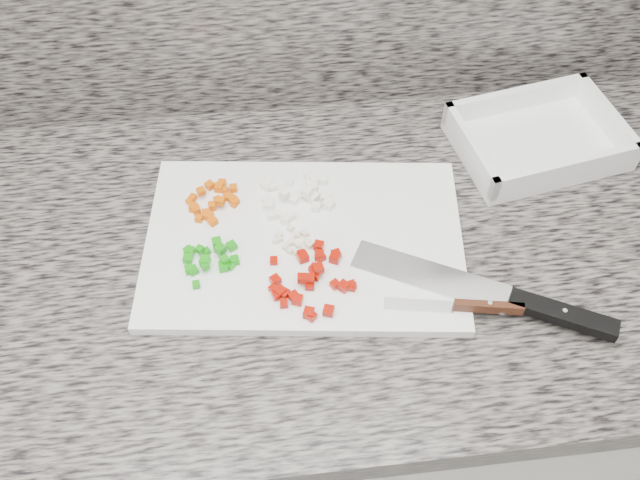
# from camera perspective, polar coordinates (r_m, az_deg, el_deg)

# --- Properties ---
(cabinet) EXTENTS (3.92, 0.62, 0.86)m
(cabinet) POSITION_cam_1_polar(r_m,az_deg,el_deg) (1.40, -4.48, -12.52)
(cabinet) COLOR white
(cabinet) RESTS_ON ground
(countertop) EXTENTS (3.96, 0.64, 0.04)m
(countertop) POSITION_cam_1_polar(r_m,az_deg,el_deg) (1.01, -6.05, -1.71)
(countertop) COLOR #68635C
(countertop) RESTS_ON cabinet
(cutting_board) EXTENTS (0.47, 0.35, 0.01)m
(cutting_board) POSITION_cam_1_polar(r_m,az_deg,el_deg) (1.00, -1.28, -0.16)
(cutting_board) COLOR white
(cutting_board) RESTS_ON countertop
(carrot_pile) EXTENTS (0.08, 0.08, 0.02)m
(carrot_pile) POSITION_cam_1_polar(r_m,az_deg,el_deg) (1.04, -8.52, 3.12)
(carrot_pile) COLOR #D55504
(carrot_pile) RESTS_ON cutting_board
(onion_pile) EXTENTS (0.10, 0.09, 0.02)m
(onion_pile) POSITION_cam_1_polar(r_m,az_deg,el_deg) (1.03, -1.76, 3.63)
(onion_pile) COLOR white
(onion_pile) RESTS_ON cutting_board
(green_pepper_pile) EXTENTS (0.08, 0.07, 0.02)m
(green_pepper_pile) POSITION_cam_1_polar(r_m,az_deg,el_deg) (0.97, -8.91, -1.41)
(green_pepper_pile) COLOR #14930D
(green_pepper_pile) RESTS_ON cutting_board
(red_pepper_pile) EXTENTS (0.12, 0.13, 0.02)m
(red_pepper_pile) POSITION_cam_1_polar(r_m,az_deg,el_deg) (0.94, -0.77, -3.23)
(red_pepper_pile) COLOR #9D0D02
(red_pepper_pile) RESTS_ON cutting_board
(garlic_pile) EXTENTS (0.06, 0.05, 0.01)m
(garlic_pile) POSITION_cam_1_polar(r_m,az_deg,el_deg) (0.98, -2.01, -0.03)
(garlic_pile) COLOR beige
(garlic_pile) RESTS_ON cutting_board
(chef_knife) EXTENTS (0.32, 0.20, 0.02)m
(chef_knife) POSITION_cam_1_polar(r_m,az_deg,el_deg) (0.96, 15.40, -4.73)
(chef_knife) COLOR silver
(chef_knife) RESTS_ON cutting_board
(paring_knife) EXTENTS (0.18, 0.05, 0.02)m
(paring_knife) POSITION_cam_1_polar(r_m,az_deg,el_deg) (0.94, 11.97, -5.24)
(paring_knife) COLOR silver
(paring_knife) RESTS_ON cutting_board
(tray) EXTENTS (0.27, 0.22, 0.05)m
(tray) POSITION_cam_1_polar(r_m,az_deg,el_deg) (1.16, 17.02, 7.65)
(tray) COLOR white
(tray) RESTS_ON countertop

